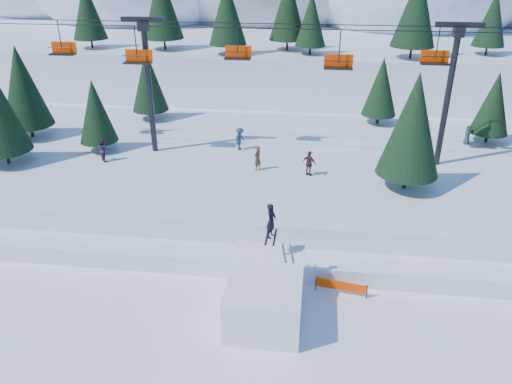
# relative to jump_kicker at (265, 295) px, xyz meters

# --- Properties ---
(ground) EXTENTS (160.00, 160.00, 0.00)m
(ground) POSITION_rel_jump_kicker_xyz_m (-1.76, -1.98, -1.37)
(ground) COLOR white
(ground) RESTS_ON ground
(mid_shelf) EXTENTS (70.00, 22.00, 2.50)m
(mid_shelf) POSITION_rel_jump_kicker_xyz_m (-1.76, 16.02, -0.12)
(mid_shelf) COLOR white
(mid_shelf) RESTS_ON ground
(berm) EXTENTS (70.00, 6.00, 1.10)m
(berm) POSITION_rel_jump_kicker_xyz_m (-1.76, 6.02, -0.82)
(berm) COLOR white
(berm) RESTS_ON ground
(jump_kicker) EXTENTS (3.68, 5.02, 5.84)m
(jump_kicker) POSITION_rel_jump_kicker_xyz_m (0.00, 0.00, 0.00)
(jump_kicker) COLOR white
(jump_kicker) RESTS_ON ground
(chairlift) EXTENTS (46.00, 3.21, 10.28)m
(chairlift) POSITION_rel_jump_kicker_xyz_m (0.06, 16.07, 7.95)
(chairlift) COLOR black
(chairlift) RESTS_ON mid_shelf
(conifer_stand) EXTENTS (61.00, 17.59, 8.38)m
(conifer_stand) POSITION_rel_jump_kicker_xyz_m (2.49, 16.46, 5.35)
(conifer_stand) COLOR black
(conifer_stand) RESTS_ON mid_shelf
(distant_skiers) EXTENTS (29.32, 9.00, 1.85)m
(distant_skiers) POSITION_rel_jump_kicker_xyz_m (-2.58, 15.40, 2.03)
(distant_skiers) COLOR #263B4F
(distant_skiers) RESTS_ON mid_shelf
(banner_near) EXTENTS (2.82, 0.51, 0.90)m
(banner_near) POSITION_rel_jump_kicker_xyz_m (3.92, 2.41, -0.83)
(banner_near) COLOR black
(banner_near) RESTS_ON ground
(banner_far) EXTENTS (2.85, 0.24, 0.90)m
(banner_far) POSITION_rel_jump_kicker_xyz_m (6.05, 4.13, -0.83)
(banner_far) COLOR black
(banner_far) RESTS_ON ground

